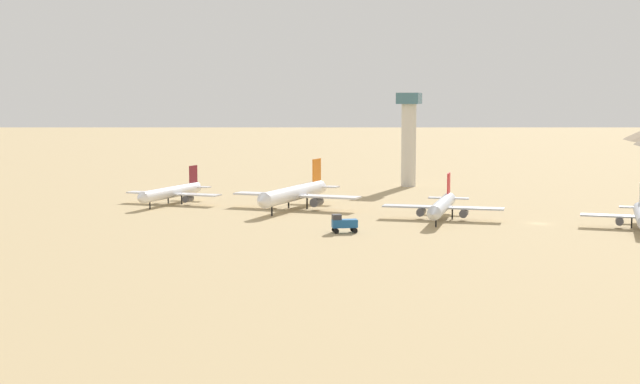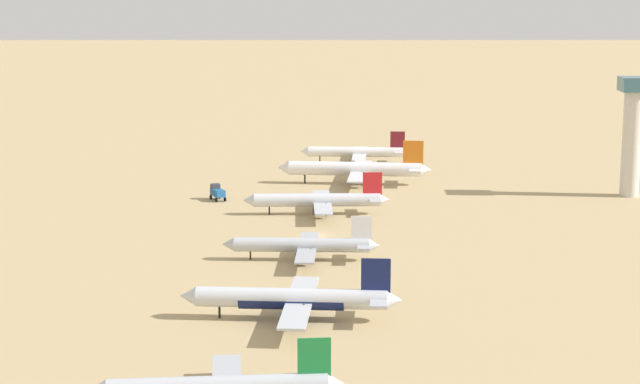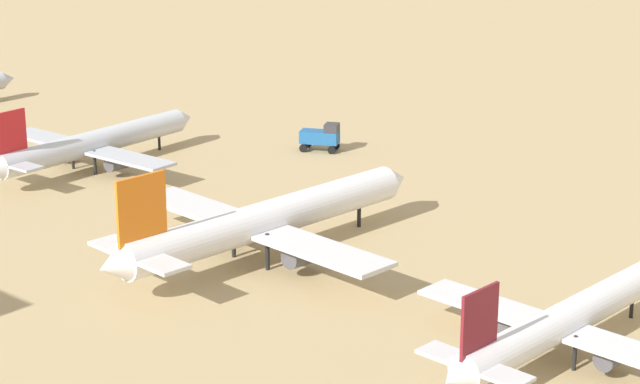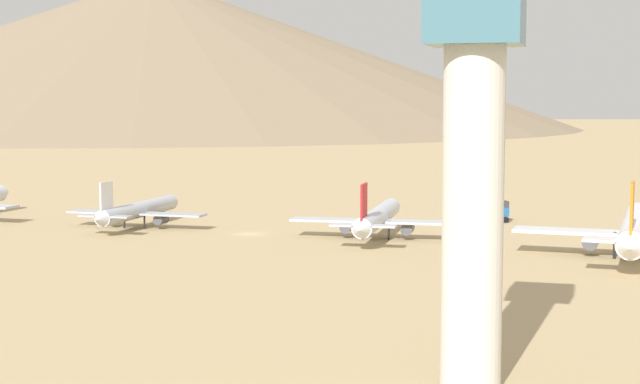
% 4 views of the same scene
% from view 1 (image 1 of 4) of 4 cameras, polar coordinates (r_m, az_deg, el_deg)
% --- Properties ---
extents(ground_plane, '(1800.00, 1800.00, 0.00)m').
position_cam_1_polar(ground_plane, '(200.44, 14.19, -2.03)').
color(ground_plane, tan).
extents(parked_jet_0, '(33.42, 27.13, 9.64)m').
position_cam_1_polar(parked_jet_0, '(234.49, -9.74, -0.02)').
color(parked_jet_0, white).
rests_on(parked_jet_0, ground).
extents(parked_jet_1, '(41.78, 33.97, 12.04)m').
position_cam_1_polar(parked_jet_1, '(220.21, -1.68, -0.11)').
color(parked_jet_1, white).
rests_on(parked_jet_1, ground).
extents(parked_jet_2, '(34.67, 28.14, 10.00)m').
position_cam_1_polar(parked_jet_2, '(201.71, 8.06, -0.90)').
color(parked_jet_2, silver).
rests_on(parked_jet_2, ground).
extents(service_truck, '(4.64, 5.70, 3.90)m').
position_cam_1_polar(service_truck, '(180.41, 1.55, -2.05)').
color(service_truck, '#1E5999').
rests_on(service_truck, ground).
extents(control_tower, '(7.20, 7.20, 30.38)m').
position_cam_1_polar(control_tower, '(282.41, 5.87, 3.79)').
color(control_tower, beige).
rests_on(control_tower, ground).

